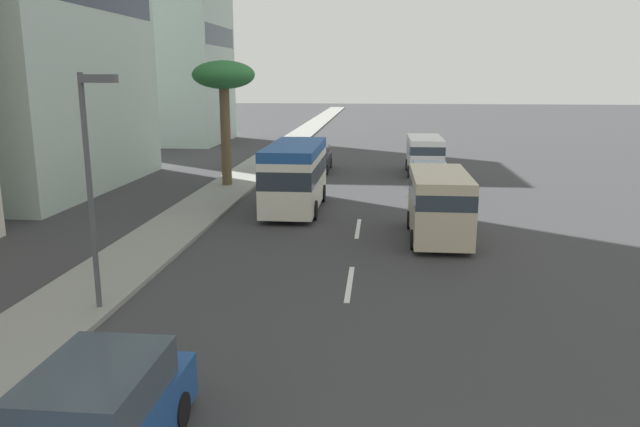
% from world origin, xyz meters
% --- Properties ---
extents(ground_plane, '(198.00, 198.00, 0.00)m').
position_xyz_m(ground_plane, '(31.50, 0.00, 0.00)').
color(ground_plane, '#38383A').
extents(sidewalk_right, '(162.00, 2.67, 0.15)m').
position_xyz_m(sidewalk_right, '(31.50, 7.33, 0.07)').
color(sidewalk_right, gray).
rests_on(sidewalk_right, ground_plane).
extents(lane_stripe_mid, '(3.20, 0.16, 0.01)m').
position_xyz_m(lane_stripe_mid, '(12.32, 0.00, 0.01)').
color(lane_stripe_mid, silver).
rests_on(lane_stripe_mid, ground_plane).
extents(lane_stripe_far, '(3.20, 0.16, 0.01)m').
position_xyz_m(lane_stripe_far, '(19.06, 0.00, 0.01)').
color(lane_stripe_far, silver).
rests_on(lane_stripe_far, ground_plane).
extents(van_lead, '(5.12, 2.17, 2.30)m').
position_xyz_m(van_lead, '(33.50, -3.58, 1.32)').
color(van_lead, white).
rests_on(van_lead, ground_plane).
extents(minibus_second, '(6.62, 2.40, 3.02)m').
position_xyz_m(minibus_second, '(22.33, 3.01, 1.66)').
color(minibus_second, silver).
rests_on(minibus_second, ground_plane).
extents(car_third, '(4.17, 1.90, 1.60)m').
position_xyz_m(car_third, '(27.13, -3.42, 0.76)').
color(car_third, white).
rests_on(car_third, ground_plane).
extents(car_fourth, '(4.58, 1.96, 1.70)m').
position_xyz_m(car_fourth, '(3.10, 3.46, 0.80)').
color(car_fourth, '#1E478C').
rests_on(car_fourth, ground_plane).
extents(van_fifth, '(5.08, 2.18, 2.52)m').
position_xyz_m(van_fifth, '(17.74, -3.06, 1.44)').
color(van_fifth, beige).
rests_on(van_fifth, ground_plane).
extents(car_sixth, '(4.76, 1.84, 1.66)m').
position_xyz_m(car_sixth, '(34.11, 3.30, 0.79)').
color(car_sixth, black).
rests_on(car_sixth, ground_plane).
extents(palm_tree, '(3.33, 3.33, 6.66)m').
position_xyz_m(palm_tree, '(27.72, 7.55, 5.79)').
color(palm_tree, brown).
rests_on(palm_tree, sidewalk_right).
extents(street_lamp, '(0.24, 0.97, 5.96)m').
position_xyz_m(street_lamp, '(9.48, 6.27, 3.90)').
color(street_lamp, '#4C4C51').
rests_on(street_lamp, sidewalk_right).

